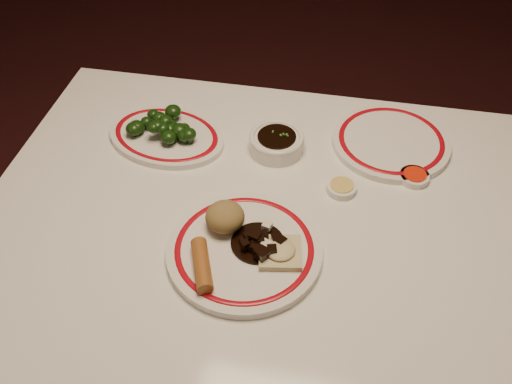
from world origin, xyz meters
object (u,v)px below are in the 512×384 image
object	(u,v)px
rice_mound	(225,217)
stirfry_heap	(260,244)
broccoli_pile	(164,126)
dining_table	(269,246)
broccoli_plate	(167,136)
soy_bowl	(277,143)
main_plate	(244,250)
spring_roll	(202,265)
fried_wonton	(280,251)

from	to	relation	value
rice_mound	stirfry_heap	world-z (taller)	rice_mound
rice_mound	stirfry_heap	bearing A→B (deg)	-27.37
stirfry_heap	broccoli_pile	xyz separation A→B (m)	(-0.28, 0.30, 0.01)
stirfry_heap	rice_mound	bearing A→B (deg)	152.63
dining_table	broccoli_plate	xyz separation A→B (m)	(-0.28, 0.20, 0.10)
dining_table	rice_mound	bearing A→B (deg)	-145.01
broccoli_plate	soy_bowl	bearing A→B (deg)	2.07
main_plate	soy_bowl	xyz separation A→B (m)	(0.01, 0.31, 0.01)
dining_table	rice_mound	size ratio (longest dim) A/B	15.59
broccoli_pile	broccoli_plate	bearing A→B (deg)	29.27
rice_mound	soy_bowl	world-z (taller)	rice_mound
rice_mound	soy_bowl	size ratio (longest dim) A/B	0.63
dining_table	broccoli_plate	size ratio (longest dim) A/B	3.73
spring_roll	soy_bowl	bearing A→B (deg)	57.65
fried_wonton	stirfry_heap	bearing A→B (deg)	165.08
broccoli_plate	soy_bowl	distance (m)	0.26
main_plate	stirfry_heap	size ratio (longest dim) A/B	3.35
rice_mound	broccoli_pile	xyz separation A→B (m)	(-0.20, 0.26, -0.01)
broccoli_pile	rice_mound	bearing A→B (deg)	-51.40
spring_roll	stirfry_heap	bearing A→B (deg)	16.54
rice_mound	spring_roll	size ratio (longest dim) A/B	0.69
spring_roll	stirfry_heap	world-z (taller)	same
broccoli_plate	broccoli_pile	xyz separation A→B (m)	(-0.00, -0.00, 0.03)
soy_bowl	main_plate	bearing A→B (deg)	-92.05
dining_table	fried_wonton	distance (m)	0.16
fried_wonton	broccoli_plate	world-z (taller)	fried_wonton
stirfry_heap	soy_bowl	distance (m)	0.31
dining_table	soy_bowl	xyz separation A→B (m)	(-0.02, 0.21, 0.11)
spring_roll	fried_wonton	distance (m)	0.15
rice_mound	broccoli_pile	bearing A→B (deg)	128.60
broccoli_pile	soy_bowl	distance (m)	0.26
dining_table	main_plate	xyz separation A→B (m)	(-0.03, -0.10, 0.10)
dining_table	fried_wonton	bearing A→B (deg)	-69.87
spring_roll	soy_bowl	xyz separation A→B (m)	(0.08, 0.38, -0.01)
fried_wonton	broccoli_pile	bearing A→B (deg)	136.37
broccoli_plate	soy_bowl	xyz separation A→B (m)	(0.26, 0.01, 0.01)
fried_wonton	stirfry_heap	world-z (taller)	stirfry_heap
broccoli_pile	soy_bowl	xyz separation A→B (m)	(0.26, 0.01, -0.02)
broccoli_plate	rice_mound	bearing A→B (deg)	-51.90
stirfry_heap	broccoli_pile	distance (m)	0.41
fried_wonton	stirfry_heap	xyz separation A→B (m)	(-0.04, 0.01, 0.00)
main_plate	fried_wonton	xyz separation A→B (m)	(0.07, -0.00, 0.02)
dining_table	main_plate	world-z (taller)	main_plate
spring_roll	rice_mound	bearing A→B (deg)	59.95
spring_roll	broccoli_plate	size ratio (longest dim) A/B	0.35
main_plate	soy_bowl	bearing A→B (deg)	87.95
dining_table	broccoli_plate	bearing A→B (deg)	144.17
spring_roll	soy_bowl	world-z (taller)	spring_roll
main_plate	broccoli_plate	world-z (taller)	main_plate
spring_roll	broccoli_pile	size ratio (longest dim) A/B	0.66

